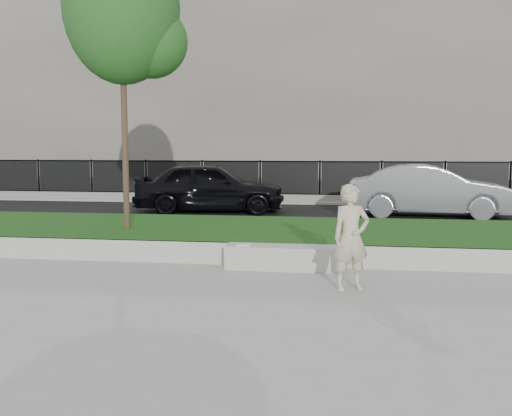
% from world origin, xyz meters
% --- Properties ---
extents(ground, '(90.00, 90.00, 0.00)m').
position_xyz_m(ground, '(0.00, 0.00, 0.00)').
color(ground, gray).
rests_on(ground, ground).
extents(grass_bank, '(34.00, 4.00, 0.40)m').
position_xyz_m(grass_bank, '(0.00, 3.00, 0.20)').
color(grass_bank, black).
rests_on(grass_bank, ground).
extents(grass_kerb, '(34.00, 0.08, 0.40)m').
position_xyz_m(grass_kerb, '(0.00, 1.04, 0.20)').
color(grass_kerb, '#ABA7A0').
rests_on(grass_kerb, ground).
extents(street, '(34.00, 7.00, 0.04)m').
position_xyz_m(street, '(0.00, 8.50, 0.02)').
color(street, black).
rests_on(street, ground).
extents(far_pavement, '(34.00, 3.00, 0.12)m').
position_xyz_m(far_pavement, '(0.00, 13.00, 0.06)').
color(far_pavement, gray).
rests_on(far_pavement, ground).
extents(iron_fence, '(32.00, 0.30, 1.50)m').
position_xyz_m(iron_fence, '(0.00, 12.00, 0.54)').
color(iron_fence, slate).
rests_on(iron_fence, far_pavement).
extents(building_facade, '(34.00, 10.00, 10.00)m').
position_xyz_m(building_facade, '(0.00, 20.00, 5.00)').
color(building_facade, '#5F5B53').
rests_on(building_facade, ground).
extents(stone_bench, '(1.99, 0.50, 0.41)m').
position_xyz_m(stone_bench, '(1.37, 0.80, 0.20)').
color(stone_bench, '#ABA7A0').
rests_on(stone_bench, ground).
extents(man, '(0.67, 0.57, 1.57)m').
position_xyz_m(man, '(2.50, -0.47, 0.79)').
color(man, '#C4B697').
rests_on(man, ground).
extents(book, '(0.24, 0.18, 0.03)m').
position_xyz_m(book, '(0.68, 0.72, 0.42)').
color(book, beige).
rests_on(book, stone_bench).
extents(young_tree, '(2.48, 2.37, 6.07)m').
position_xyz_m(young_tree, '(-2.05, 2.59, 4.81)').
color(young_tree, '#38281C').
rests_on(young_tree, grass_bank).
extents(car_dark, '(4.90, 2.53, 1.59)m').
position_xyz_m(car_dark, '(-1.72, 8.60, 0.84)').
color(car_dark, black).
rests_on(car_dark, street).
extents(car_silver, '(4.79, 1.97, 1.54)m').
position_xyz_m(car_silver, '(4.98, 8.46, 0.81)').
color(car_silver, '#919399').
rests_on(car_silver, street).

